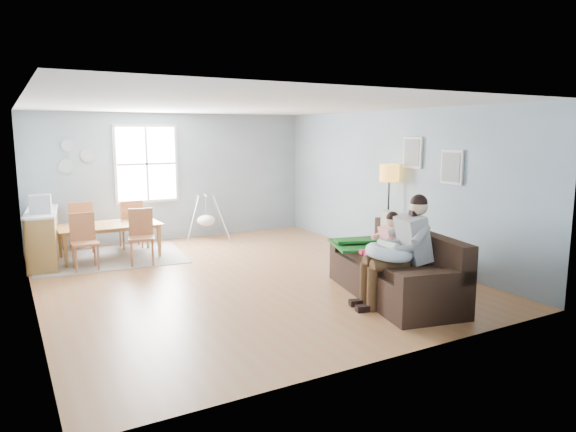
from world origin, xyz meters
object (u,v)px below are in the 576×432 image
toddler (385,239)px  chair_sw (84,238)px  dining_table (110,241)px  monitor (40,204)px  chair_nw (81,224)px  chair_ne (131,221)px  father (401,247)px  storage_cube (428,260)px  sofa (397,274)px  counter (43,237)px  chair_se (141,232)px  baby_swing (206,220)px  floor_lamp (389,181)px

toddler → chair_sw: 5.02m
dining_table → monitor: bearing=-172.0°
chair_nw → chair_ne: size_ratio=1.02×
father → monitor: (-4.00, 4.45, 0.30)m
storage_cube → sofa: bearing=-152.2°
father → dining_table: size_ratio=0.83×
toddler → chair_nw: size_ratio=0.94×
sofa → monitor: monitor is taller
chair_sw → dining_table: bearing=48.3°
counter → chair_se: bearing=-28.5°
dining_table → chair_ne: bearing=47.6°
father → counter: father is taller
chair_nw → chair_sw: bearing=-95.7°
chair_nw → storage_cube: bearing=-42.9°
storage_cube → chair_sw: (-4.82, 3.11, 0.29)m
toddler → storage_cube: 1.41m
monitor → baby_swing: 3.46m
sofa → chair_sw: bearing=134.0°
chair_sw → monitor: monitor is taller
counter → monitor: size_ratio=4.74×
toddler → chair_se: size_ratio=0.96×
chair_ne → chair_nw: bearing=175.0°
sofa → chair_ne: (-2.57, 4.92, 0.23)m
chair_se → sofa: bearing=-53.8°
storage_cube → dining_table: size_ratio=0.28×
father → chair_nw: size_ratio=1.49×
chair_nw → chair_ne: 0.93m
chair_sw → chair_nw: (0.13, 1.26, 0.03)m
chair_sw → counter: 0.94m
storage_cube → dining_table: dining_table is taller
monitor → baby_swing: (3.27, 0.92, -0.67)m
chair_nw → floor_lamp: bearing=-33.9°
chair_nw → baby_swing: bearing=1.9°
toddler → father: bearing=-108.8°
toddler → floor_lamp: bearing=48.7°
floor_lamp → monitor: floor_lamp is taller
floor_lamp → chair_sw: floor_lamp is taller
chair_se → dining_table: bearing=121.8°
floor_lamp → chair_nw: bearing=146.1°
sofa → toddler: 0.52m
chair_se → father: bearing=-58.1°
chair_sw → chair_ne: 1.57m
chair_nw → counter: 0.87m
sofa → chair_se: bearing=126.2°
storage_cube → toddler: bearing=-162.2°
floor_lamp → toddler: bearing=-131.3°
dining_table → toddler: bearing=-53.9°
baby_swing → monitor: bearing=-164.3°
chair_sw → sofa: bearing=-46.0°
storage_cube → chair_sw: size_ratio=0.53×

